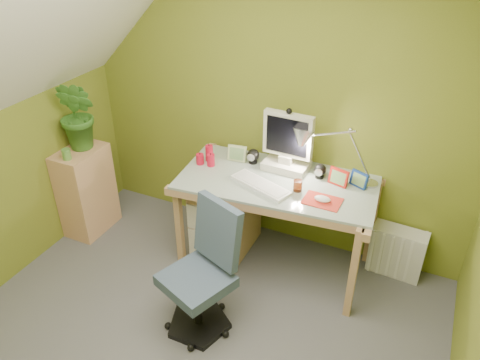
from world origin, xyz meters
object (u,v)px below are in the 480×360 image
at_px(radiator, 397,252).
at_px(desk_lamp, 349,142).
at_px(desk, 276,222).
at_px(task_chair, 196,281).
at_px(monitor, 288,140).
at_px(potted_plant, 78,115).
at_px(side_ledge, 87,191).

bearing_deg(radiator, desk_lamp, -165.09).
xyz_separation_m(desk, task_chair, (-0.23, -0.86, 0.03)).
distance_m(monitor, task_chair, 1.23).
bearing_deg(task_chair, desk, 96.29).
bearing_deg(potted_plant, monitor, 13.65).
height_order(desk, side_ledge, side_ledge).
distance_m(desk, desk_lamp, 0.86).
xyz_separation_m(side_ledge, radiator, (2.57, 0.54, -0.19)).
height_order(desk, monitor, monitor).
height_order(desk, potted_plant, potted_plant).
distance_m(monitor, radiator, 1.23).
bearing_deg(monitor, task_chair, -100.12).
bearing_deg(task_chair, monitor, 98.77).
distance_m(desk_lamp, task_chair, 1.42).
distance_m(desk_lamp, side_ledge, 2.27).
distance_m(desk, side_ledge, 1.68).
xyz_separation_m(monitor, radiator, (0.91, 0.09, -0.82)).
height_order(desk_lamp, side_ledge, desk_lamp).
relative_size(desk_lamp, radiator, 1.58).
height_order(potted_plant, task_chair, potted_plant).
xyz_separation_m(task_chair, radiator, (1.14, 1.13, -0.22)).
bearing_deg(monitor, desk, -87.74).
bearing_deg(task_chair, desk_lamp, 78.07).
bearing_deg(radiator, side_ledge, -164.57).
bearing_deg(desk, potted_plant, -177.72).
relative_size(desk, task_chair, 1.73).
bearing_deg(monitor, potted_plant, -164.09).
bearing_deg(desk_lamp, potted_plant, 179.97).
xyz_separation_m(monitor, desk_lamp, (0.45, 0.00, 0.08)).
bearing_deg(side_ledge, desk, 9.12).
relative_size(side_ledge, radiator, 1.92).
height_order(desk, radiator, desk).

